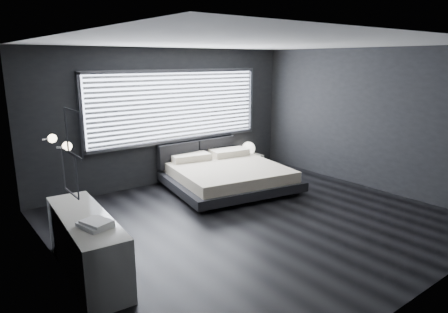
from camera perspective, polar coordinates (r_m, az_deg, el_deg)
room at (r=6.29m, az=4.74°, el=2.98°), size 6.04×6.00×2.80m
window at (r=8.53m, az=-6.59°, el=7.17°), size 4.14×0.09×1.52m
headboard at (r=8.89m, az=-3.78°, el=0.69°), size 1.96×0.16×0.52m
sconce_near at (r=4.88m, az=-21.54°, el=1.35°), size 0.18×0.11×0.11m
sconce_far at (r=5.45m, az=-23.35°, el=2.38°), size 0.18×0.11×0.11m
wall_art_upper at (r=4.24m, az=-20.70°, el=3.14°), size 0.01×0.48×0.48m
wall_art_lower at (r=4.58m, az=-21.15°, el=-2.22°), size 0.01×0.48×0.48m
bed at (r=8.14m, az=0.42°, el=-2.60°), size 2.68×2.59×0.60m
nightstand at (r=9.72m, az=3.68°, el=-0.68°), size 0.54×0.45×0.31m
orb_lamp at (r=9.65m, az=3.50°, el=1.15°), size 0.32×0.32×0.32m
dresser at (r=5.22m, az=-18.98°, el=-11.85°), size 0.68×1.92×0.76m
book_stack at (r=4.71m, az=-17.85°, el=-9.12°), size 0.35×0.42×0.08m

